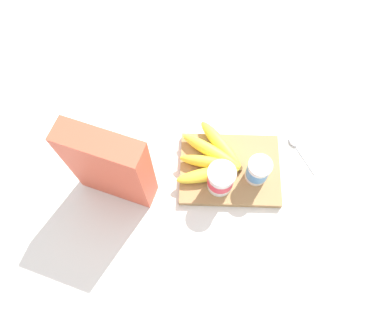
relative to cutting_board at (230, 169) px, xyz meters
name	(u,v)px	position (x,y,z in m)	size (l,w,h in m)	color
ground_plane	(229,171)	(0.00, 0.00, -0.01)	(2.40, 2.40, 0.00)	silver
cutting_board	(230,169)	(0.00, 0.00, 0.00)	(0.28, 0.21, 0.02)	#A37A4C
cereal_box	(110,167)	(0.31, 0.06, 0.13)	(0.21, 0.06, 0.29)	#D85138
yogurt_cup_front	(258,171)	(-0.07, 0.02, 0.05)	(0.06, 0.06, 0.08)	white
yogurt_cup_back	(221,179)	(0.03, 0.05, 0.06)	(0.07, 0.07, 0.10)	white
banana_bunch	(213,157)	(0.05, -0.02, 0.03)	(0.19, 0.21, 0.04)	yellow
spoon	(298,149)	(-0.20, -0.07, -0.01)	(0.08, 0.13, 0.01)	silver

